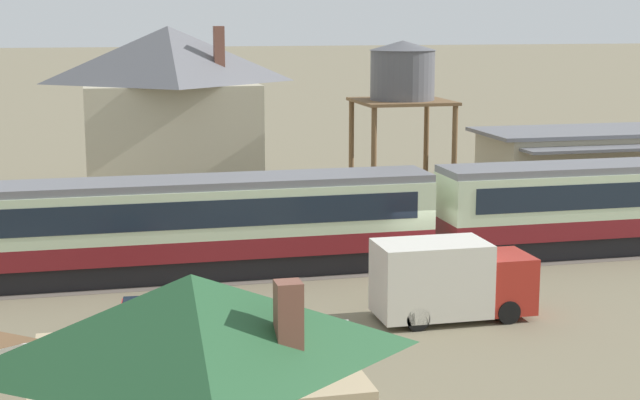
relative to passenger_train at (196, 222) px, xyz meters
The scene contains 9 objects.
ground_plane 9.25m from the passenger_train, ahead, with size 600.00×600.00×0.00m, color #7A7056.
passenger_train is the anchor object (origin of this frame).
railway_track 2.74m from the passenger_train, ahead, with size 116.17×3.60×0.04m.
station_building 25.81m from the passenger_train, 23.90° to the left, with size 14.15×6.94×4.07m.
station_house_grey_roof 17.51m from the passenger_train, 88.27° to the left, with size 10.06×8.37×9.61m.
water_tower 17.22m from the passenger_train, 42.84° to the left, with size 4.81×4.81×8.90m.
cottage_dark_green_roof 17.29m from the passenger_train, 96.53° to the right, with size 7.44×5.85×4.65m.
parked_car_red 8.40m from the passenger_train, 107.13° to the right, with size 2.48×4.60×1.29m.
delivery_truck_red 10.85m from the passenger_train, 44.81° to the right, with size 5.36×2.20×2.71m.
Camera 1 is at (-12.89, -36.27, 10.13)m, focal length 55.00 mm.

